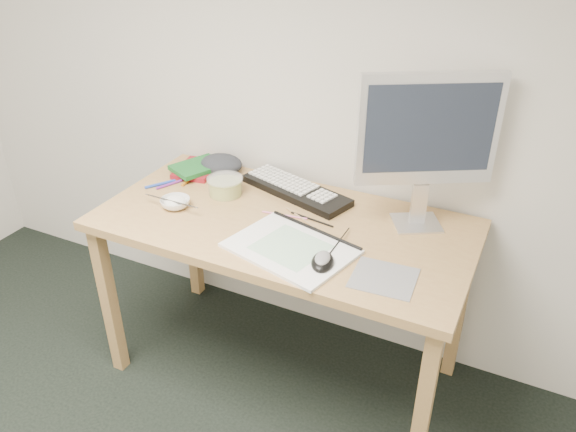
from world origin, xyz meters
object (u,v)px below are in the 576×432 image
at_px(desk, 283,240).
at_px(keyboard, 296,190).
at_px(monitor, 428,134).
at_px(rice_bowl, 175,203).
at_px(sketchpad, 291,248).

height_order(desk, keyboard, keyboard).
distance_m(monitor, rice_bowl, 0.98).
distance_m(desk, sketchpad, 0.22).
distance_m(sketchpad, rice_bowl, 0.54).
bearing_deg(desk, monitor, 23.44).
distance_m(sketchpad, keyboard, 0.42).
bearing_deg(monitor, keyboard, 147.33).
xyz_separation_m(monitor, rice_bowl, (-0.88, -0.28, -0.34)).
xyz_separation_m(desk, monitor, (0.45, 0.20, 0.44)).
bearing_deg(sketchpad, keyboard, 127.42).
height_order(sketchpad, monitor, monitor).
xyz_separation_m(desk, keyboard, (-0.05, 0.22, 0.10)).
bearing_deg(rice_bowl, monitor, 17.98).
bearing_deg(rice_bowl, desk, 11.75).
bearing_deg(desk, keyboard, 103.21).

